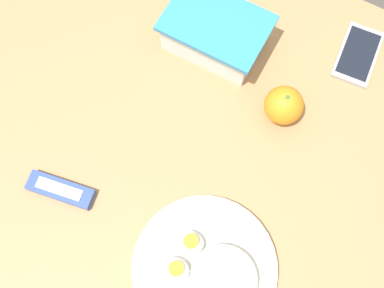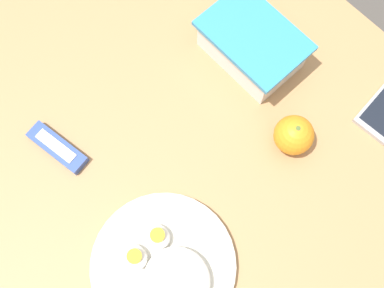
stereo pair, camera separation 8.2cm
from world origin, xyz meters
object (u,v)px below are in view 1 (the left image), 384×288
(food_container, at_px, (216,34))
(cell_phone, at_px, (358,55))
(candy_bar, at_px, (61,190))
(orange_fruit, at_px, (284,105))
(rice_plate, at_px, (208,270))

(food_container, relative_size, cell_phone, 1.44)
(candy_bar, distance_m, cell_phone, 0.64)
(orange_fruit, xyz_separation_m, cell_phone, (0.08, 0.19, -0.03))
(rice_plate, bearing_deg, cell_phone, 82.46)
(food_container, bearing_deg, rice_plate, -63.75)
(orange_fruit, height_order, cell_phone, orange_fruit)
(orange_fruit, distance_m, candy_bar, 0.44)
(candy_bar, bearing_deg, orange_fruit, 49.35)
(food_container, bearing_deg, orange_fruit, -21.94)
(rice_plate, xyz_separation_m, candy_bar, (-0.30, -0.01, -0.01))
(rice_plate, height_order, cell_phone, rice_plate)
(orange_fruit, relative_size, cell_phone, 0.54)
(orange_fruit, bearing_deg, candy_bar, -130.65)
(orange_fruit, distance_m, cell_phone, 0.21)
(orange_fruit, relative_size, candy_bar, 0.58)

